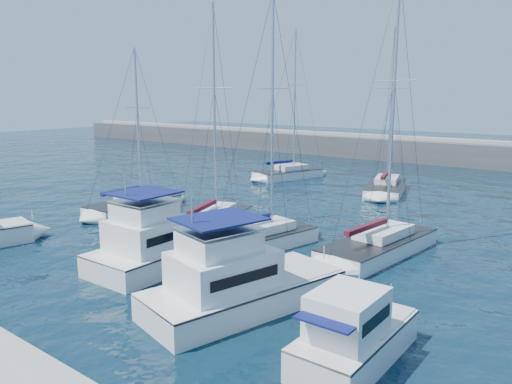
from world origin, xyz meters
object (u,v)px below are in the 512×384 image
Objects in this scene: motor_yacht_port_inner at (158,246)px; motor_yacht_stbd_inner at (237,285)px; motor_yacht_stbd_outer at (352,337)px; sailboat_mid_c at (264,238)px; sailboat_back_a at (288,174)px; sailboat_mid_d at (379,245)px; sailboat_back_b at (386,188)px; sailboat_mid_b at (212,223)px; sailboat_mid_a at (134,206)px.

motor_yacht_stbd_inner is (7.11, -1.73, -0.00)m from motor_yacht_port_inner.
motor_yacht_port_inner is at bearing 168.23° from motor_yacht_stbd_outer.
sailboat_mid_c is 0.94× the size of sailboat_back_a.
motor_yacht_port_inner is at bearing -127.00° from sailboat_mid_d.
sailboat_mid_c reaches higher than motor_yacht_stbd_inner.
sailboat_mid_b is at bearing -118.56° from sailboat_back_b.
sailboat_mid_b is at bearing 109.85° from motor_yacht_port_inner.
sailboat_back_a reaches higher than motor_yacht_port_inner.
sailboat_mid_c reaches higher than sailboat_mid_a.
sailboat_mid_d reaches higher than sailboat_mid_a.
motor_yacht_stbd_inner is 35.24m from sailboat_back_a.
motor_yacht_stbd_inner is at bearing -41.90° from sailboat_back_a.
sailboat_back_a is at bearing 91.60° from sailboat_mid_b.
sailboat_mid_c reaches higher than motor_yacht_stbd_outer.
motor_yacht_stbd_outer is at bearing -63.96° from sailboat_mid_d.
sailboat_back_a is (0.65, 21.17, 0.04)m from sailboat_mid_a.
sailboat_back_b is (12.19, -1.31, -0.02)m from sailboat_back_a.
sailboat_mid_a is at bearing -139.70° from sailboat_back_b.
motor_yacht_port_inner is 6.92m from sailboat_mid_c.
sailboat_mid_d is at bearing 46.26° from motor_yacht_port_inner.
sailboat_mid_b is 22.84m from sailboat_back_a.
sailboat_mid_d is at bearing -26.92° from sailboat_back_a.
sailboat_mid_c is at bearing -27.95° from sailboat_mid_b.
sailboat_mid_d is at bearing -84.58° from sailboat_back_b.
sailboat_back_b reaches higher than sailboat_mid_c.
motor_yacht_port_inner is 30.60m from sailboat_back_a.
motor_yacht_port_inner is at bearing -109.85° from sailboat_back_b.
motor_yacht_stbd_inner is 29.62m from sailboat_back_b.
sailboat_back_b reaches higher than sailboat_mid_a.
sailboat_back_a is 12.26m from sailboat_back_b.
sailboat_back_b is at bearing 115.14° from motor_yacht_stbd_inner.
sailboat_mid_a is 0.82× the size of sailboat_mid_d.
motor_yacht_port_inner is 12.88m from sailboat_mid_d.
motor_yacht_port_inner reaches higher than motor_yacht_stbd_outer.
motor_yacht_stbd_outer is at bearing -12.04° from motor_yacht_port_inner.
sailboat_mid_b is (-9.83, 8.99, -0.61)m from motor_yacht_stbd_inner.
sailboat_mid_b is 0.97× the size of sailboat_mid_d.
motor_yacht_stbd_inner is 6.13m from motor_yacht_stbd_outer.
motor_yacht_stbd_inner is 0.73× the size of sailboat_mid_a.
sailboat_mid_d is 19.37m from sailboat_back_b.
sailboat_mid_b reaches higher than motor_yacht_port_inner.
sailboat_mid_c is (13.87, -1.05, 0.05)m from sailboat_mid_a.
motor_yacht_stbd_inner reaches higher than motor_yacht_stbd_outer.
sailboat_mid_c is 0.98× the size of sailboat_back_b.
sailboat_mid_a is 20.26m from sailboat_mid_d.
sailboat_mid_b is 11.70m from sailboat_mid_d.
sailboat_back_a is (-17.85, 30.38, -0.59)m from motor_yacht_stbd_inner.
motor_yacht_stbd_outer is 0.36× the size of sailboat_mid_b.
motor_yacht_stbd_outer is 12.83m from sailboat_mid_d.
sailboat_mid_b reaches higher than sailboat_mid_c.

